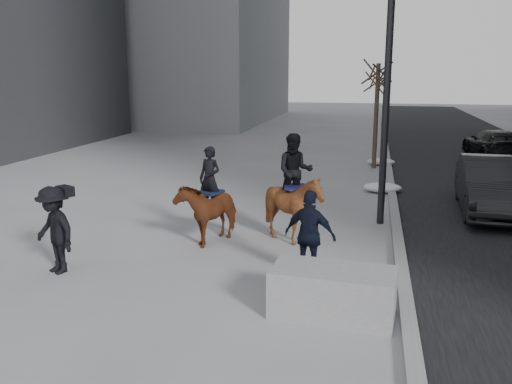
% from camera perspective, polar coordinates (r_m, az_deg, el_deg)
% --- Properties ---
extents(ground, '(120.00, 120.00, 0.00)m').
position_cam_1_polar(ground, '(10.51, -1.40, -9.42)').
color(ground, gray).
rests_on(ground, ground).
extents(road, '(8.00, 90.00, 0.01)m').
position_cam_1_polar(road, '(20.40, 25.25, 0.29)').
color(road, black).
rests_on(road, ground).
extents(curb, '(0.25, 90.00, 0.12)m').
position_cam_1_polar(curb, '(19.86, 13.97, 0.98)').
color(curb, gray).
rests_on(curb, ground).
extents(planter, '(2.08, 1.18, 0.80)m').
position_cam_1_polar(planter, '(9.11, 8.10, -10.41)').
color(planter, gray).
rests_on(planter, ground).
extents(car_near, '(1.93, 4.85, 1.57)m').
position_cam_1_polar(car_near, '(16.63, 23.62, 0.61)').
color(car_near, black).
rests_on(car_near, ground).
extents(car_far, '(2.40, 4.72, 1.31)m').
position_cam_1_polar(car_far, '(27.38, 23.76, 4.68)').
color(car_far, black).
rests_on(car_far, ground).
extents(tree_near, '(1.20, 1.20, 4.71)m').
position_cam_1_polar(tree_near, '(22.73, 12.55, 8.34)').
color(tree_near, '#3B2A23').
rests_on(tree_near, ground).
extents(tree_far, '(1.20, 1.20, 4.10)m').
position_cam_1_polar(tree_far, '(27.73, 12.51, 8.44)').
color(tree_far, '#3C2C23').
rests_on(tree_far, ground).
extents(mounted_left, '(1.30, 1.88, 2.23)m').
position_cam_1_polar(mounted_left, '(12.79, -5.01, -1.51)').
color(mounted_left, '#512D10').
rests_on(mounted_left, ground).
extents(mounted_right, '(1.57, 1.71, 2.55)m').
position_cam_1_polar(mounted_right, '(12.57, 3.99, -0.84)').
color(mounted_right, '#4B1A0F').
rests_on(mounted_right, ground).
extents(feeder, '(1.11, 0.99, 1.75)m').
position_cam_1_polar(feeder, '(10.41, 5.71, -4.58)').
color(feeder, black).
rests_on(feeder, ground).
extents(camera_crew, '(1.31, 1.10, 1.75)m').
position_cam_1_polar(camera_crew, '(11.41, -20.46, -3.74)').
color(camera_crew, black).
rests_on(camera_crew, ground).
extents(lamppost, '(0.25, 1.10, 9.09)m').
position_cam_1_polar(lamppost, '(14.17, 13.95, 16.53)').
color(lamppost, black).
rests_on(lamppost, ground).
extents(snow_piles, '(1.26, 6.19, 0.32)m').
position_cam_1_polar(snow_piles, '(20.78, 13.09, 1.80)').
color(snow_piles, silver).
rests_on(snow_piles, ground).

